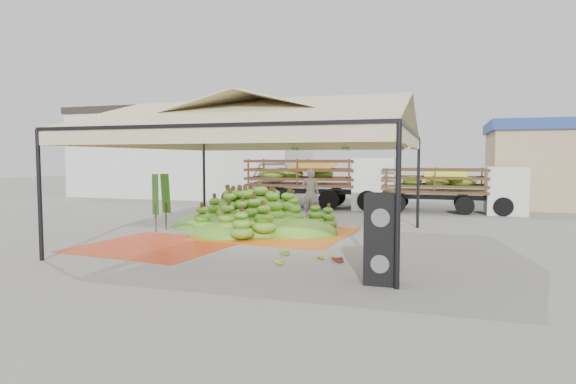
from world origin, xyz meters
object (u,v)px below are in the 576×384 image
(truck_right, at_px, (458,184))
(vendor, at_px, (310,193))
(speaker_stack, at_px, (382,239))
(banana_heap, at_px, (254,210))
(truck_left, at_px, (327,177))

(truck_right, bearing_deg, vendor, -148.34)
(speaker_stack, bearing_deg, truck_right, 82.95)
(banana_heap, distance_m, truck_left, 7.88)
(banana_heap, xyz_separation_m, speaker_stack, (4.76, -5.50, 0.19))
(truck_right, bearing_deg, truck_left, 177.06)
(truck_left, height_order, truck_right, truck_left)
(speaker_stack, relative_size, truck_left, 0.24)
(speaker_stack, bearing_deg, vendor, 113.07)
(banana_heap, distance_m, speaker_stack, 7.28)
(banana_heap, bearing_deg, truck_left, 85.47)
(banana_heap, bearing_deg, speaker_stack, -49.14)
(truck_left, bearing_deg, truck_right, -5.57)
(banana_heap, bearing_deg, truck_right, 49.12)
(vendor, bearing_deg, truck_right, -160.36)
(vendor, height_order, truck_left, truck_left)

